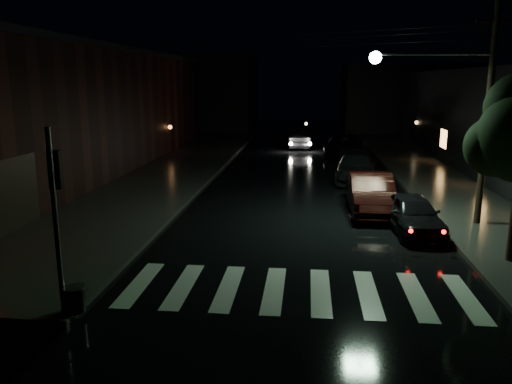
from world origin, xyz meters
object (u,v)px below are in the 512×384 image
(parked_car_b, at_px, (371,193))
(parked_car_c, at_px, (356,167))
(oncoming_car, at_px, (297,138))
(parked_car_d, at_px, (344,145))
(parked_car_a, at_px, (413,214))

(parked_car_b, xyz_separation_m, parked_car_c, (0.00, 6.63, -0.07))
(oncoming_car, bearing_deg, parked_car_c, 97.58)
(parked_car_c, height_order, parked_car_d, parked_car_d)
(parked_car_a, distance_m, parked_car_c, 9.36)
(parked_car_b, distance_m, parked_car_c, 6.63)
(parked_car_a, xyz_separation_m, parked_car_c, (-1.17, 9.28, 0.06))
(parked_car_c, relative_size, parked_car_d, 0.92)
(parked_car_a, distance_m, parked_car_b, 2.90)
(parked_car_c, bearing_deg, parked_car_b, -84.33)
(parked_car_c, distance_m, oncoming_car, 13.81)
(parked_car_a, height_order, parked_car_b, parked_car_b)
(parked_car_a, height_order, parked_car_c, parked_car_c)
(parked_car_c, relative_size, oncoming_car, 1.07)
(parked_car_c, bearing_deg, parked_car_d, 95.67)
(parked_car_b, height_order, oncoming_car, parked_car_b)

